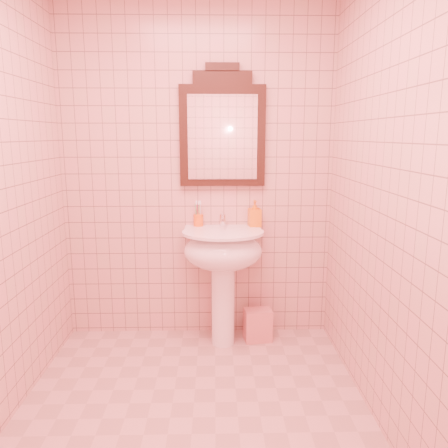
{
  "coord_description": "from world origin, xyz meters",
  "views": [
    {
      "loc": [
        0.13,
        -2.15,
        1.53
      ],
      "look_at": [
        0.18,
        0.55,
        0.98
      ],
      "focal_mm": 35.0,
      "sensor_mm": 36.0,
      "label": 1
    }
  ],
  "objects_px": {
    "soap_dispenser": "(255,213)",
    "pedestal_sink": "(223,258)",
    "toothbrush_cup": "(198,220)",
    "towel": "(258,325)",
    "mirror": "(222,131)"
  },
  "relations": [
    {
      "from": "soap_dispenser",
      "to": "pedestal_sink",
      "type": "bearing_deg",
      "value": -153.34
    },
    {
      "from": "pedestal_sink",
      "to": "soap_dispenser",
      "type": "xyz_separation_m",
      "value": [
        0.24,
        0.16,
        0.3
      ]
    },
    {
      "from": "pedestal_sink",
      "to": "toothbrush_cup",
      "type": "height_order",
      "value": "toothbrush_cup"
    },
    {
      "from": "soap_dispenser",
      "to": "towel",
      "type": "xyz_separation_m",
      "value": [
        0.03,
        -0.11,
        -0.84
      ]
    },
    {
      "from": "soap_dispenser",
      "to": "towel",
      "type": "relative_size",
      "value": 0.8
    },
    {
      "from": "soap_dispenser",
      "to": "towel",
      "type": "bearing_deg",
      "value": -84.93
    },
    {
      "from": "pedestal_sink",
      "to": "toothbrush_cup",
      "type": "bearing_deg",
      "value": 136.05
    },
    {
      "from": "pedestal_sink",
      "to": "towel",
      "type": "relative_size",
      "value": 3.53
    },
    {
      "from": "toothbrush_cup",
      "to": "towel",
      "type": "xyz_separation_m",
      "value": [
        0.44,
        -0.12,
        -0.79
      ]
    },
    {
      "from": "soap_dispenser",
      "to": "towel",
      "type": "height_order",
      "value": "soap_dispenser"
    },
    {
      "from": "mirror",
      "to": "toothbrush_cup",
      "type": "bearing_deg",
      "value": -171.4
    },
    {
      "from": "mirror",
      "to": "towel",
      "type": "height_order",
      "value": "mirror"
    },
    {
      "from": "pedestal_sink",
      "to": "mirror",
      "type": "xyz_separation_m",
      "value": [
        0.0,
        0.2,
        0.9
      ]
    },
    {
      "from": "pedestal_sink",
      "to": "soap_dispenser",
      "type": "distance_m",
      "value": 0.42
    },
    {
      "from": "pedestal_sink",
      "to": "towel",
      "type": "distance_m",
      "value": 0.6
    }
  ]
}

